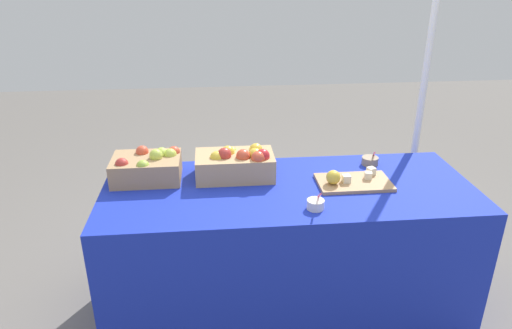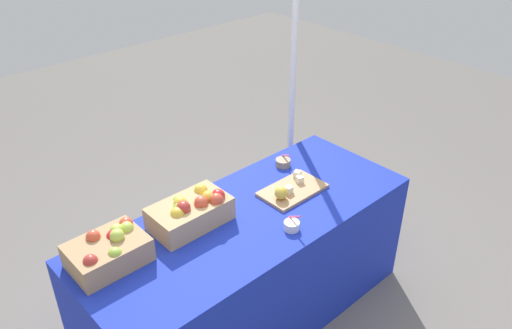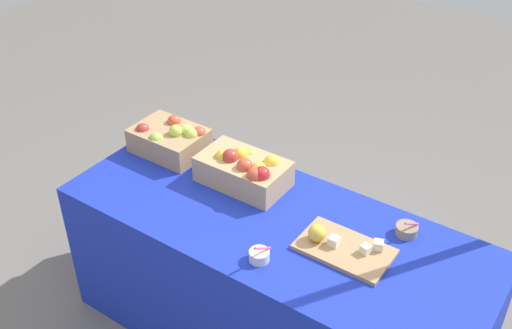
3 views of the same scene
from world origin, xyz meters
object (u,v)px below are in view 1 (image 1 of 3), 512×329
object	(u,v)px
apple_crate_middle	(236,163)
sample_bowl_mid	(370,161)
apple_crate_left	(148,166)
sample_bowl_near	(316,204)
cutting_board_front	(351,181)
tent_pole	(425,80)

from	to	relation	value
apple_crate_middle	sample_bowl_mid	xyz separation A→B (m)	(0.76, 0.09, -0.06)
apple_crate_left	sample_bowl_mid	bearing A→B (deg)	3.46
apple_crate_left	sample_bowl_mid	distance (m)	1.23
sample_bowl_near	sample_bowl_mid	bearing A→B (deg)	48.89
apple_crate_middle	sample_bowl_near	distance (m)	0.52
sample_bowl_near	sample_bowl_mid	distance (m)	0.63
cutting_board_front	sample_bowl_mid	distance (m)	0.30
cutting_board_front	tent_pole	world-z (taller)	tent_pole
tent_pole	sample_bowl_near	bearing A→B (deg)	-135.69
cutting_board_front	sample_bowl_near	bearing A→B (deg)	-135.05
apple_crate_middle	tent_pole	size ratio (longest dim) A/B	0.18
sample_bowl_near	tent_pole	xyz separation A→B (m)	(0.83, 0.81, 0.37)
apple_crate_left	cutting_board_front	xyz separation A→B (m)	(1.04, -0.17, -0.05)
cutting_board_front	tent_pole	size ratio (longest dim) A/B	0.17
cutting_board_front	tent_pole	xyz separation A→B (m)	(0.59, 0.57, 0.38)
sample_bowl_near	apple_crate_middle	bearing A→B (deg)	132.10
apple_crate_middle	tent_pole	xyz separation A→B (m)	(1.17, 0.42, 0.32)
apple_crate_middle	cutting_board_front	size ratio (longest dim) A/B	1.09
sample_bowl_near	tent_pole	size ratio (longest dim) A/B	0.05
apple_crate_middle	tent_pole	distance (m)	1.29
apple_crate_middle	tent_pole	bearing A→B (deg)	19.71
apple_crate_middle	sample_bowl_near	size ratio (longest dim) A/B	3.92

